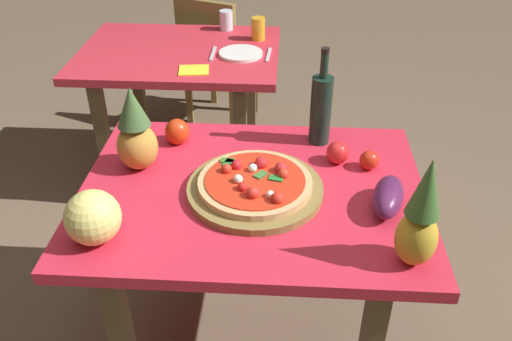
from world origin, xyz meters
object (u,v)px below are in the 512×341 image
object	(u,v)px
pizza_board	(255,189)
tomato_beside_pepper	(369,160)
dining_chair	(215,54)
tomato_by_bottle	(338,153)
eggplant	(388,197)
pineapple_left	(136,133)
napkin_folded	(194,70)
pineapple_right	(420,219)
drinking_glass_juice	(258,29)
fork_utensil	(213,54)
melon	(93,217)
background_table	(181,70)
knife_utensil	(269,55)
display_table	(252,213)
pizza	(256,182)
bell_pepper	(177,132)
dinner_plate	(241,53)
drinking_glass_water	(226,20)
wine_bottle	(321,108)

from	to	relation	value
pizza_board	tomato_beside_pepper	size ratio (longest dim) A/B	6.60
dining_chair	tomato_by_bottle	xyz separation A→B (m)	(0.64, -1.64, 0.30)
eggplant	pineapple_left	bearing A→B (deg)	167.20
tomato_by_bottle	napkin_folded	size ratio (longest dim) A/B	0.55
pineapple_right	drinking_glass_juice	size ratio (longest dim) A/B	2.81
tomato_beside_pepper	fork_utensil	bearing A→B (deg)	123.61
melon	tomato_by_bottle	xyz separation A→B (m)	(0.70, 0.44, -0.04)
background_table	pineapple_right	world-z (taller)	pineapple_right
background_table	napkin_folded	world-z (taller)	napkin_folded
fork_utensil	knife_utensil	world-z (taller)	same
pizza_board	melon	distance (m)	0.50
display_table	pizza_board	xyz separation A→B (m)	(0.01, -0.02, 0.11)
pizza_board	eggplant	distance (m)	0.41
drinking_glass_juice	pizza	bearing A→B (deg)	-87.02
pizza_board	drinking_glass_juice	xyz separation A→B (m)	(-0.07, 1.38, 0.05)
eggplant	tomato_by_bottle	distance (m)	0.29
tomato_by_bottle	napkin_folded	distance (m)	0.98
melon	napkin_folded	world-z (taller)	melon
napkin_folded	bell_pepper	bearing A→B (deg)	-85.91
display_table	pizza	xyz separation A→B (m)	(0.01, -0.02, 0.14)
background_table	knife_utensil	bearing A→B (deg)	-6.20
pineapple_left	drinking_glass_juice	xyz separation A→B (m)	(0.33, 1.26, -0.07)
pizza_board	pizza	size ratio (longest dim) A/B	1.20
tomato_by_bottle	dinner_plate	distance (m)	1.05
background_table	melon	world-z (taller)	melon
pineapple_right	napkin_folded	size ratio (longest dim) A/B	2.35
background_table	fork_utensil	bearing A→B (deg)	-15.36
knife_utensil	napkin_folded	size ratio (longest dim) A/B	1.29
bell_pepper	drinking_glass_water	bearing A→B (deg)	87.93
bell_pepper	eggplant	bearing A→B (deg)	-26.47
knife_utensil	tomato_beside_pepper	bearing A→B (deg)	-66.31
drinking_glass_juice	pizza_board	bearing A→B (deg)	-87.09
drinking_glass_juice	fork_utensil	xyz separation A→B (m)	(-0.21, -0.23, -0.05)
drinking_glass_water	napkin_folded	world-z (taller)	drinking_glass_water
pineapple_right	tomato_by_bottle	world-z (taller)	pineapple_right
fork_utensil	napkin_folded	xyz separation A→B (m)	(-0.06, -0.21, -0.00)
pizza	dinner_plate	xyz separation A→B (m)	(-0.15, 1.15, -0.03)
pineapple_left	eggplant	distance (m)	0.83
eggplant	drinking_glass_juice	world-z (taller)	drinking_glass_juice
fork_utensil	knife_utensil	xyz separation A→B (m)	(0.28, 0.00, 0.00)
eggplant	dinner_plate	xyz separation A→B (m)	(-0.55, 1.21, -0.04)
drinking_glass_water	melon	bearing A→B (deg)	-95.62
display_table	dining_chair	bearing A→B (deg)	101.25
pizza_board	melon	size ratio (longest dim) A/B	2.76
display_table	drinking_glass_juice	distance (m)	1.37
pineapple_right	drinking_glass_water	bearing A→B (deg)	111.00
tomato_by_bottle	drinking_glass_juice	xyz separation A→B (m)	(-0.34, 1.19, 0.02)
dinner_plate	drinking_glass_juice	bearing A→B (deg)	71.97
background_table	tomato_beside_pepper	bearing A→B (deg)	-51.06
wine_bottle	napkin_folded	bearing A→B (deg)	132.54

